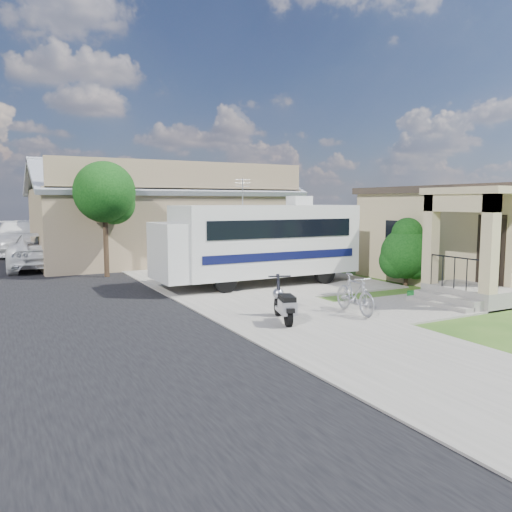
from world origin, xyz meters
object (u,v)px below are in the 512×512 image
pickup_truck (40,250)px  garden_hose (414,295)px  bicycle (355,296)px  van (19,238)px  shrub (407,251)px  motorhome (259,241)px  scooter (284,305)px

pickup_truck → garden_hose: bearing=128.6°
bicycle → van: van is taller
shrub → bicycle: bearing=-148.0°
bicycle → garden_hose: (3.15, 1.01, -0.43)m
shrub → garden_hose: (-1.52, -1.90, -1.15)m
shrub → van: size_ratio=0.37×
van → garden_hose: bearing=-63.4°
pickup_truck → shrub: bearing=137.1°
shrub → van: 21.89m
motorhome → shrub: motorhome is taller
motorhome → shrub: size_ratio=3.02×
motorhome → pickup_truck: bearing=126.0°
motorhome → pickup_truck: motorhome is taller
scooter → garden_hose: 5.37m
motorhome → bicycle: (-0.07, -5.44, -1.09)m
bicycle → shrub: bearing=37.5°
pickup_truck → van: size_ratio=0.89×
garden_hose → motorhome: bearing=124.7°
pickup_truck → van: (-0.54, 7.14, 0.14)m
scooter → garden_hose: scooter is taller
scooter → bicycle: size_ratio=0.93×
motorhome → scooter: (-2.20, -5.38, -1.13)m
scooter → van: size_ratio=0.24×
pickup_truck → van: 7.16m
scooter → bicycle: bearing=16.5°
garden_hose → bicycle: bearing=-162.2°
van → shrub: bearing=-57.6°
shrub → bicycle: size_ratio=1.40×
scooter → motorhome: bearing=85.9°
van → garden_hose: 22.82m
scooter → bicycle: 2.12m
shrub → pickup_truck: (-11.15, 11.36, -0.44)m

